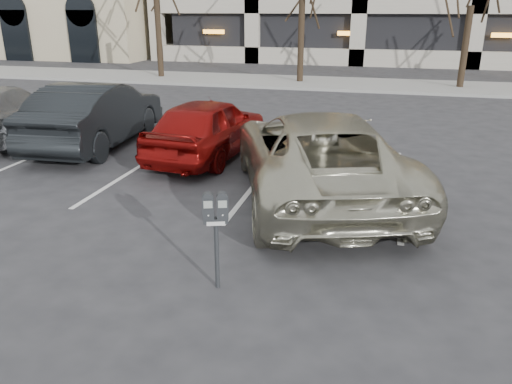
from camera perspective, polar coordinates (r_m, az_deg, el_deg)
ground at (r=8.10m, az=6.25°, el=-4.07°), size 140.00×140.00×0.00m
sidewalk at (r=23.56m, az=12.38°, el=11.89°), size 80.00×4.00×0.12m
stall_lines at (r=10.45m, az=0.60°, el=1.79°), size 16.90×5.20×0.00m
parking_meter at (r=6.02m, az=-4.63°, el=-2.91°), size 0.34×0.22×1.25m
suv_silver at (r=9.21m, az=7.05°, el=4.24°), size 4.40×6.31×1.61m
car_red at (r=11.78m, az=-5.47°, el=7.39°), size 2.04×4.30×1.42m
car_dark at (r=13.34m, az=-17.80°, el=8.45°), size 2.09×4.99×1.60m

